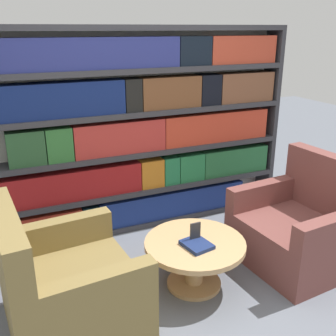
# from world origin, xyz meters

# --- Properties ---
(ground_plane) EXTENTS (14.00, 14.00, 0.00)m
(ground_plane) POSITION_xyz_m (0.00, 0.00, 0.00)
(ground_plane) COLOR slate
(bookshelf) EXTENTS (3.19, 0.30, 1.94)m
(bookshelf) POSITION_xyz_m (0.04, 1.34, 0.96)
(bookshelf) COLOR silver
(bookshelf) RESTS_ON ground_plane
(armchair_left) EXTENTS (0.90, 0.96, 0.91)m
(armchair_left) POSITION_xyz_m (-0.92, 0.12, 0.30)
(armchair_left) COLOR olive
(armchair_left) RESTS_ON ground_plane
(armchair_right) EXTENTS (0.90, 0.96, 0.91)m
(armchair_right) POSITION_xyz_m (1.06, 0.12, 0.30)
(armchair_right) COLOR brown
(armchair_right) RESTS_ON ground_plane
(coffee_table) EXTENTS (0.77, 0.77, 0.39)m
(coffee_table) POSITION_xyz_m (0.07, 0.17, 0.28)
(coffee_table) COLOR tan
(coffee_table) RESTS_ON ground_plane
(table_sign) EXTENTS (0.08, 0.06, 0.16)m
(table_sign) POSITION_xyz_m (0.07, 0.17, 0.45)
(table_sign) COLOR black
(table_sign) RESTS_ON coffee_table
(stray_book) EXTENTS (0.22, 0.25, 0.03)m
(stray_book) POSITION_xyz_m (0.05, 0.10, 0.40)
(stray_book) COLOR navy
(stray_book) RESTS_ON coffee_table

